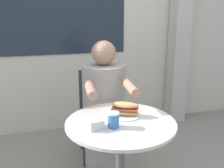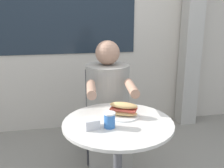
# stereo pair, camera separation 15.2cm
# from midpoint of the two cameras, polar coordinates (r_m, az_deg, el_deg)

# --- Properties ---
(storefront_wall) EXTENTS (8.00, 0.09, 2.80)m
(storefront_wall) POSITION_cam_midpoint_polar(r_m,az_deg,el_deg) (3.19, -8.64, 14.87)
(storefront_wall) COLOR beige
(storefront_wall) RESTS_ON ground_plane
(lattice_pillar) EXTENTS (0.21, 0.21, 2.40)m
(lattice_pillar) POSITION_cam_midpoint_polar(r_m,az_deg,el_deg) (3.43, 13.34, 11.29)
(lattice_pillar) COLOR #B2ADA3
(lattice_pillar) RESTS_ON ground_plane
(cafe_table) EXTENTS (0.73, 0.73, 0.74)m
(cafe_table) POSITION_cam_midpoint_polar(r_m,az_deg,el_deg) (1.83, -0.60, -13.85)
(cafe_table) COLOR beige
(cafe_table) RESTS_ON ground_plane
(diner_chair) EXTENTS (0.41, 0.41, 0.87)m
(diner_chair) POSITION_cam_midpoint_polar(r_m,az_deg,el_deg) (2.66, -4.83, -4.62)
(diner_chair) COLOR #333338
(diner_chair) RESTS_ON ground_plane
(seated_diner) EXTENTS (0.42, 0.69, 1.21)m
(seated_diner) POSITION_cam_midpoint_polar(r_m,az_deg,el_deg) (2.34, -3.45, -7.61)
(seated_diner) COLOR gray
(seated_diner) RESTS_ON ground_plane
(sandwich_on_plate) EXTENTS (0.21, 0.21, 0.10)m
(sandwich_on_plate) POSITION_cam_midpoint_polar(r_m,az_deg,el_deg) (1.81, 0.42, -5.71)
(sandwich_on_plate) COLOR white
(sandwich_on_plate) RESTS_ON cafe_table
(drink_cup) EXTENTS (0.07, 0.07, 0.10)m
(drink_cup) POSITION_cam_midpoint_polar(r_m,az_deg,el_deg) (1.64, -2.34, -7.87)
(drink_cup) COLOR #336BB7
(drink_cup) RESTS_ON cafe_table
(napkin_box) EXTENTS (0.11, 0.11, 0.06)m
(napkin_box) POSITION_cam_midpoint_polar(r_m,az_deg,el_deg) (1.65, -6.40, -8.69)
(napkin_box) COLOR silver
(napkin_box) RESTS_ON cafe_table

